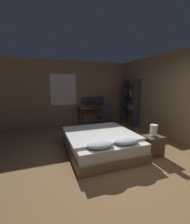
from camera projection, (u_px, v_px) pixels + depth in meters
ground_plane at (138, 178)px, 2.77m from camera, size 20.00×20.00×0.00m
wall_back at (79, 93)px, 6.56m from camera, size 12.00×0.08×2.70m
wall_side_right at (170, 96)px, 4.65m from camera, size 0.06×12.00×2.70m
bed at (101, 142)px, 3.81m from camera, size 1.68×1.92×0.57m
nightstand at (153, 146)px, 3.62m from camera, size 0.44×0.35×0.48m
bedside_lamp at (154, 130)px, 3.54m from camera, size 0.17×0.17×0.28m
desk at (95, 109)px, 6.49m from camera, size 1.38×0.68×0.77m
monitor_left at (87, 101)px, 6.57m from camera, size 0.48×0.16×0.39m
monitor_right at (99, 101)px, 6.75m from camera, size 0.48×0.16×0.39m
keyboard at (97, 107)px, 6.26m from camera, size 0.38×0.13×0.02m
computer_mouse at (103, 107)px, 6.35m from camera, size 0.07×0.05×0.04m
office_chair at (104, 119)px, 5.85m from camera, size 0.52×0.52×1.00m
bookshelf at (132, 101)px, 6.27m from camera, size 0.32×0.86×1.92m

